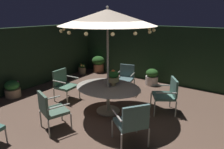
% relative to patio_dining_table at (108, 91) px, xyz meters
% --- Properties ---
extents(ground_plane, '(8.05, 7.82, 0.02)m').
position_rel_patio_dining_table_xyz_m(ground_plane, '(0.22, -0.37, -0.62)').
color(ground_plane, brown).
extents(hedge_backdrop_rear, '(8.05, 0.30, 2.21)m').
position_rel_patio_dining_table_xyz_m(hedge_backdrop_rear, '(0.22, 3.39, 0.49)').
color(hedge_backdrop_rear, '#1C321E').
rests_on(hedge_backdrop_rear, ground_plane).
extents(hedge_backdrop_left, '(0.30, 7.82, 2.21)m').
position_rel_patio_dining_table_xyz_m(hedge_backdrop_left, '(-3.65, -0.37, 0.49)').
color(hedge_backdrop_left, '#1E301E').
rests_on(hedge_backdrop_left, ground_plane).
extents(patio_dining_table, '(1.87, 1.52, 0.74)m').
position_rel_patio_dining_table_xyz_m(patio_dining_table, '(0.00, 0.00, 0.00)').
color(patio_dining_table, '#B8B5A3').
rests_on(patio_dining_table, ground_plane).
extents(patio_umbrella, '(2.48, 2.48, 2.85)m').
position_rel_patio_dining_table_xyz_m(patio_umbrella, '(0.00, -0.00, 1.96)').
color(patio_umbrella, '#B5AEA3').
rests_on(patio_umbrella, ground_plane).
extents(centerpiece_planter, '(0.34, 0.34, 0.46)m').
position_rel_patio_dining_table_xyz_m(centerpiece_planter, '(0.06, 0.17, 0.38)').
color(centerpiece_planter, tan).
rests_on(centerpiece_planter, patio_dining_table).
extents(patio_chair_north, '(0.75, 0.73, 0.96)m').
position_rel_patio_dining_table_xyz_m(patio_chair_north, '(-0.54, -1.54, -0.05)').
color(patio_chair_north, '#B5B7AC').
rests_on(patio_chair_north, ground_plane).
extents(patio_chair_northeast, '(0.85, 0.85, 0.97)m').
position_rel_patio_dining_table_xyz_m(patio_chair_northeast, '(1.31, -0.98, -0.05)').
color(patio_chair_northeast, '#B7AFA8').
rests_on(patio_chair_northeast, ground_plane).
extents(patio_chair_east, '(0.84, 0.85, 0.98)m').
position_rel_patio_dining_table_xyz_m(patio_chair_east, '(1.37, 0.89, -0.04)').
color(patio_chair_east, '#B6B4AB').
rests_on(patio_chair_east, ground_plane).
extents(patio_chair_southeast, '(0.68, 0.69, 0.95)m').
position_rel_patio_dining_table_xyz_m(patio_chair_southeast, '(-0.37, 1.59, -0.05)').
color(patio_chair_southeast, '#B2B7A8').
rests_on(patio_chair_southeast, ground_plane).
extents(patio_chair_south, '(0.62, 0.65, 0.97)m').
position_rel_patio_dining_table_xyz_m(patio_chair_south, '(-1.63, -0.11, -0.05)').
color(patio_chair_south, '#B5B6A6').
rests_on(patio_chair_south, ground_plane).
extents(potted_plant_left_far, '(0.33, 0.33, 0.49)m').
position_rel_patio_dining_table_xyz_m(potted_plant_left_far, '(-3.16, 2.38, -0.36)').
color(potted_plant_left_far, '#877556').
rests_on(potted_plant_left_far, ground_plane).
extents(potted_plant_back_left, '(0.49, 0.49, 0.56)m').
position_rel_patio_dining_table_xyz_m(potted_plant_back_left, '(-3.21, -0.94, -0.34)').
color(potted_plant_back_left, tan).
rests_on(potted_plant_back_left, ground_plane).
extents(potted_plant_left_near, '(0.48, 0.48, 0.63)m').
position_rel_patio_dining_table_xyz_m(potted_plant_left_near, '(0.09, 2.78, -0.29)').
color(potted_plant_left_near, beige).
rests_on(potted_plant_left_near, ground_plane).
extents(potted_plant_back_center, '(0.60, 0.60, 0.76)m').
position_rel_patio_dining_table_xyz_m(potted_plant_back_center, '(-2.72, 3.04, -0.20)').
color(potted_plant_back_center, '#A86645').
rests_on(potted_plant_back_center, ground_plane).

